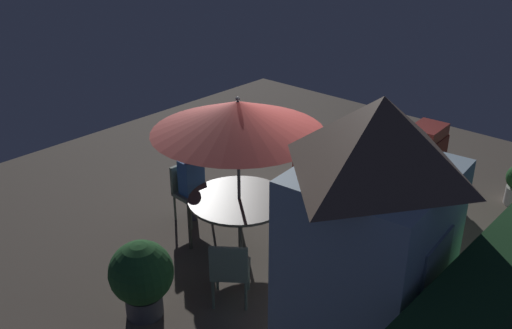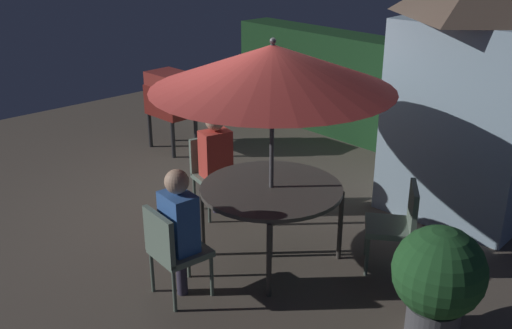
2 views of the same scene
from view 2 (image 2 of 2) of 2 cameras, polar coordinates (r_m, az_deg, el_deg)
name	(u,v)px [view 2 (image 2 of 2)]	position (r m, az deg, el deg)	size (l,w,h in m)	color
ground_plane	(212,217)	(7.11, -4.21, -5.01)	(11.00, 11.00, 0.00)	brown
hedge_backdrop	(393,97)	(9.23, 13.05, 6.35)	(6.25, 0.64, 1.63)	#193D1E
garden_shed	(474,86)	(7.19, 20.18, 7.07)	(1.79, 1.56, 3.01)	#9EBCD1
patio_table	(271,192)	(5.94, 1.48, -2.64)	(1.43, 1.43, 0.80)	#47423D
patio_umbrella	(273,67)	(5.53, 1.60, 9.33)	(2.31, 2.31, 2.28)	#4C4C51
bbq_grill	(171,96)	(9.04, -8.19, 6.57)	(0.72, 0.53, 1.20)	maroon
chair_near_shed	(213,170)	(7.07, -4.17, -0.49)	(0.55, 0.54, 0.90)	slate
chair_far_side	(172,248)	(5.45, -8.07, -7.92)	(0.49, 0.50, 0.90)	slate
chair_toward_hedge	(398,221)	(6.02, 13.52, -5.33)	(0.65, 0.65, 0.90)	slate
potted_plant_by_shed	(438,277)	(5.15, 17.12, -10.31)	(0.77, 0.77, 0.99)	#4C4C51
potted_plant_by_grill	(217,101)	(10.43, -3.72, 6.15)	(0.43, 0.43, 0.70)	silver
person_in_red	(216,151)	(6.91, -3.91, 1.29)	(0.30, 0.38, 1.26)	#CC3D33
person_in_blue	(179,219)	(5.37, -7.43, -5.22)	(0.36, 0.26, 1.26)	#3866B2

